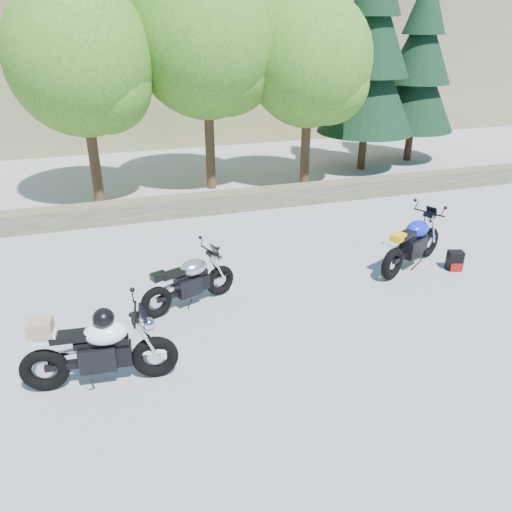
{
  "coord_description": "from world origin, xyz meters",
  "views": [
    {
      "loc": [
        -2.22,
        -6.87,
        4.65
      ],
      "look_at": [
        0.2,
        1.0,
        0.75
      ],
      "focal_mm": 35.0,
      "sensor_mm": 36.0,
      "label": 1
    }
  ],
  "objects_px": {
    "silver_bike": "(190,282)",
    "white_bike": "(98,348)",
    "blue_bike": "(413,244)",
    "backpack": "(455,261)"
  },
  "relations": [
    {
      "from": "backpack",
      "to": "silver_bike",
      "type": "bearing_deg",
      "value": -165.59
    },
    {
      "from": "silver_bike",
      "to": "white_bike",
      "type": "height_order",
      "value": "white_bike"
    },
    {
      "from": "silver_bike",
      "to": "white_bike",
      "type": "xyz_separation_m",
      "value": [
        -1.58,
        -1.75,
        0.12
      ]
    },
    {
      "from": "silver_bike",
      "to": "white_bike",
      "type": "relative_size",
      "value": 0.85
    },
    {
      "from": "blue_bike",
      "to": "backpack",
      "type": "distance_m",
      "value": 0.94
    },
    {
      "from": "white_bike",
      "to": "blue_bike",
      "type": "xyz_separation_m",
      "value": [
        6.22,
        1.93,
        -0.06
      ]
    },
    {
      "from": "silver_bike",
      "to": "backpack",
      "type": "xyz_separation_m",
      "value": [
        5.44,
        -0.18,
        -0.27
      ]
    },
    {
      "from": "white_bike",
      "to": "blue_bike",
      "type": "distance_m",
      "value": 6.51
    },
    {
      "from": "white_bike",
      "to": "blue_bike",
      "type": "bearing_deg",
      "value": 22.78
    },
    {
      "from": "silver_bike",
      "to": "white_bike",
      "type": "bearing_deg",
      "value": -152.57
    }
  ]
}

